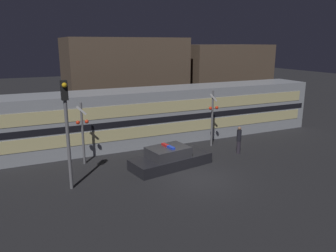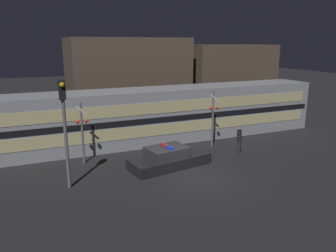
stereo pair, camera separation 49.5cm
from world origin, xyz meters
name	(u,v)px [view 1 (the left image)]	position (x,y,z in m)	size (l,w,h in m)	color
ground_plane	(198,178)	(0.00, 0.00, 0.00)	(120.00, 120.00, 0.00)	black
train	(166,114)	(1.44, 7.33, 1.90)	(23.98, 3.05, 3.81)	#999EA5
police_car	(170,159)	(-0.62, 2.19, 0.48)	(4.96, 2.62, 1.32)	black
pedestrian	(239,140)	(4.40, 2.48, 0.91)	(0.30, 0.30, 1.78)	#2D2833
crossing_signal_near	(213,116)	(3.65, 4.52, 2.15)	(0.72, 0.32, 3.86)	slate
crossing_signal_far	(83,130)	(-5.02, 4.69, 2.05)	(0.72, 0.32, 3.66)	slate
traffic_light_corner	(67,122)	(-6.25, 1.54, 3.39)	(0.30, 0.46, 5.30)	slate
building_left	(124,78)	(1.24, 16.64, 3.71)	(10.87, 6.73, 7.41)	brown
building_center	(223,77)	(12.17, 15.98, 3.39)	(9.16, 5.54, 6.77)	brown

